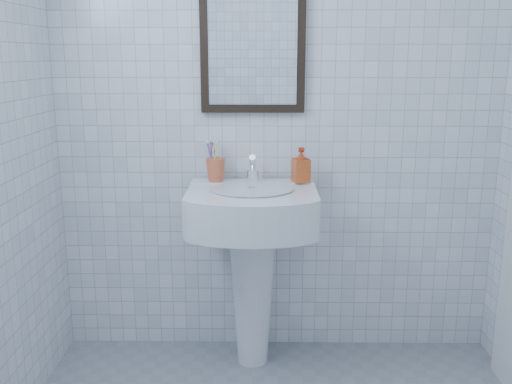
{
  "coord_description": "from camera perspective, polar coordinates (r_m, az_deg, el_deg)",
  "views": [
    {
      "loc": [
        -0.07,
        -1.61,
        1.51
      ],
      "look_at": [
        -0.1,
        0.86,
        0.92
      ],
      "focal_mm": 40.0,
      "sensor_mm": 36.0,
      "label": 1
    }
  ],
  "objects": [
    {
      "name": "washbasin",
      "position": [
        2.74,
        -0.38,
        -5.49
      ],
      "size": [
        0.6,
        0.44,
        0.92
      ],
      "color": "white",
      "rests_on": "ground"
    },
    {
      "name": "soap_dispenser",
      "position": [
        2.76,
        4.53,
        2.71
      ],
      "size": [
        0.09,
        0.1,
        0.17
      ],
      "primitive_type": "imported",
      "rotation": [
        0.0,
        0.0,
        0.28
      ],
      "color": "red",
      "rests_on": "washbasin"
    },
    {
      "name": "faucet",
      "position": [
        2.76,
        -0.35,
        2.17
      ],
      "size": [
        0.06,
        0.13,
        0.14
      ],
      "color": "white",
      "rests_on": "washbasin"
    },
    {
      "name": "wall_back",
      "position": [
        2.82,
        2.21,
        8.19
      ],
      "size": [
        2.2,
        0.02,
        2.5
      ],
      "primitive_type": "cube",
      "color": "white",
      "rests_on": "ground"
    },
    {
      "name": "wall_mirror",
      "position": [
        2.79,
        -0.33,
        14.32
      ],
      "size": [
        0.5,
        0.04,
        0.62
      ],
      "color": "black",
      "rests_on": "wall_back"
    },
    {
      "name": "toothbrush_cup",
      "position": [
        2.78,
        -4.06,
        2.23
      ],
      "size": [
        0.11,
        0.11,
        0.11
      ],
      "primitive_type": null,
      "rotation": [
        0.0,
        0.0,
        -0.13
      ],
      "color": "#E1623C",
      "rests_on": "washbasin"
    }
  ]
}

